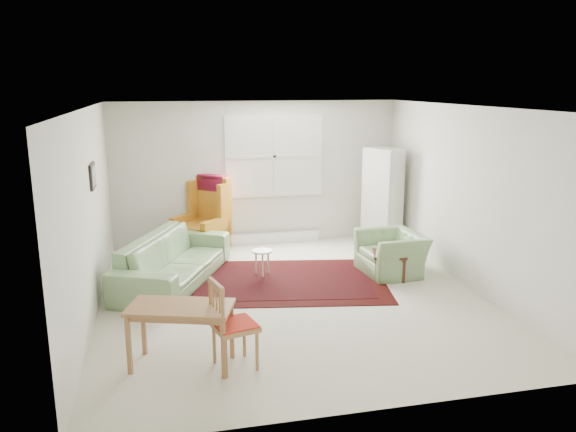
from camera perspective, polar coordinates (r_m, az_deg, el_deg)
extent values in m
cube|color=beige|center=(7.58, 0.50, -8.27)|extent=(5.00, 5.50, 0.01)
cube|color=white|center=(7.05, 0.55, 10.99)|extent=(5.00, 5.50, 0.01)
cube|color=silver|center=(9.86, -3.14, 4.33)|extent=(5.00, 0.04, 2.50)
cube|color=silver|center=(4.67, 8.31, -6.02)|extent=(5.00, 0.04, 2.50)
cube|color=silver|center=(7.08, -19.57, 0.00)|extent=(0.04, 5.50, 2.50)
cube|color=silver|center=(8.14, 17.92, 1.79)|extent=(0.04, 5.50, 2.50)
cube|color=white|center=(9.85, -1.42, 6.10)|extent=(1.72, 0.06, 1.42)
cube|color=white|center=(9.85, -1.42, 6.10)|extent=(1.60, 0.02, 1.30)
cube|color=silver|center=(10.09, -1.30, -2.20)|extent=(1.60, 0.12, 0.18)
cube|color=black|center=(7.49, -19.23, 3.85)|extent=(0.03, 0.42, 0.32)
cube|color=tan|center=(7.49, -19.12, 3.86)|extent=(0.01, 0.34, 0.24)
imported|color=#759765|center=(8.14, -11.55, -3.47)|extent=(1.81, 2.52, 0.95)
imported|color=#759765|center=(8.55, 10.49, -3.33)|extent=(0.91, 1.02, 0.74)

